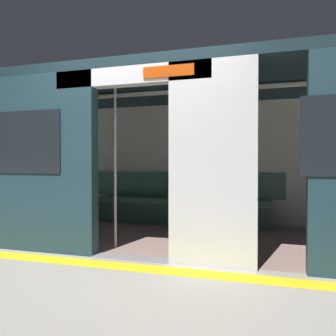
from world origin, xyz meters
The scene contains 8 objects.
ground_plane centered at (0.00, 0.00, 0.00)m, with size 60.00×60.00×0.00m, color gray.
platform_edge_strip centered at (0.00, 0.30, 0.00)m, with size 8.00×0.24×0.01m, color yellow.
train_car centered at (0.06, -1.17, 1.50)m, with size 6.40×2.69×2.27m.
bench_seat centered at (0.00, -2.18, 0.35)m, with size 3.05×0.44×0.46m.
person_seated centered at (-0.17, -2.13, 0.68)m, with size 0.55×0.71×1.19m.
handbag centered at (-0.53, -2.22, 0.54)m, with size 0.26×0.15×0.17m.
book centered at (0.18, -2.22, 0.47)m, with size 0.15×0.22×0.03m, color gold.
grab_pole_door centered at (0.40, -0.41, 1.07)m, with size 0.04×0.04×2.13m, color silver.
Camera 1 is at (-1.48, 3.50, 1.08)m, focal length 35.88 mm.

